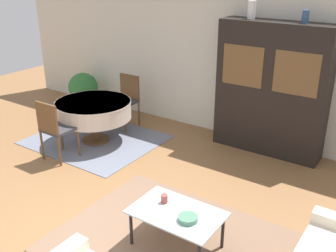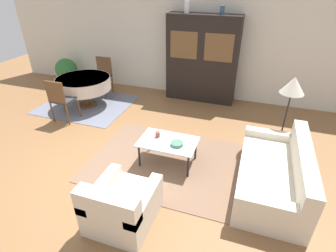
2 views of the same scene
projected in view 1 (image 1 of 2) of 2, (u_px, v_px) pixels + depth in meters
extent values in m
plane|color=brown|center=(85.00, 237.00, 4.52)|extent=(14.00, 14.00, 0.00)
cube|color=beige|center=(231.00, 61.00, 6.77)|extent=(10.00, 0.06, 2.70)
cube|color=brown|center=(177.00, 246.00, 4.37)|extent=(2.71, 2.01, 0.01)
cube|color=slate|center=(96.00, 140.00, 6.99)|extent=(2.15, 1.83, 0.01)
cylinder|color=black|center=(131.00, 228.00, 4.32)|extent=(0.04, 0.04, 0.42)
cylinder|color=black|center=(158.00, 206.00, 4.71)|extent=(0.04, 0.04, 0.42)
cylinder|color=black|center=(223.00, 232.00, 4.26)|extent=(0.04, 0.04, 0.42)
cube|color=silver|center=(177.00, 213.00, 4.21)|extent=(0.98, 0.63, 0.02)
cube|color=black|center=(271.00, 89.00, 6.23)|extent=(1.75, 0.45, 2.12)
cube|color=brown|center=(243.00, 66.00, 6.13)|extent=(0.67, 0.01, 0.64)
cube|color=brown|center=(296.00, 74.00, 5.69)|extent=(0.67, 0.01, 0.64)
cylinder|color=brown|center=(96.00, 139.00, 6.95)|extent=(0.48, 0.48, 0.03)
cylinder|color=brown|center=(95.00, 129.00, 6.88)|extent=(0.14, 0.14, 0.43)
cylinder|color=beige|center=(94.00, 110.00, 6.74)|extent=(1.28, 1.28, 0.30)
cylinder|color=beige|center=(93.00, 102.00, 6.68)|extent=(1.29, 1.29, 0.03)
cylinder|color=brown|center=(62.00, 136.00, 6.53)|extent=(0.04, 0.04, 0.47)
cylinder|color=brown|center=(79.00, 142.00, 6.32)|extent=(0.04, 0.04, 0.47)
cylinder|color=brown|center=(42.00, 145.00, 6.22)|extent=(0.04, 0.04, 0.47)
cylinder|color=brown|center=(59.00, 151.00, 6.01)|extent=(0.04, 0.04, 0.47)
cube|color=#333338|center=(59.00, 129.00, 6.17)|extent=(0.44, 0.44, 0.04)
cube|color=brown|center=(47.00, 118.00, 5.92)|extent=(0.44, 0.04, 0.46)
cylinder|color=brown|center=(125.00, 120.00, 7.20)|extent=(0.04, 0.04, 0.47)
cylinder|color=brown|center=(109.00, 116.00, 7.41)|extent=(0.04, 0.04, 0.47)
cylinder|color=brown|center=(139.00, 114.00, 7.51)|extent=(0.04, 0.04, 0.47)
cylinder|color=brown|center=(123.00, 110.00, 7.72)|extent=(0.04, 0.04, 0.47)
cube|color=#333338|center=(123.00, 102.00, 7.36)|extent=(0.44, 0.44, 0.04)
cube|color=brown|center=(130.00, 87.00, 7.42)|extent=(0.44, 0.04, 0.46)
cylinder|color=#9E4238|center=(164.00, 199.00, 4.36)|extent=(0.08, 0.08, 0.10)
cylinder|color=#4C7A60|center=(188.00, 219.00, 4.05)|extent=(0.21, 0.21, 0.05)
cylinder|color=white|center=(252.00, 10.00, 6.00)|extent=(0.12, 0.12, 0.28)
cylinder|color=#33517A|center=(306.00, 17.00, 5.59)|extent=(0.10, 0.10, 0.18)
cylinder|color=beige|center=(85.00, 104.00, 8.49)|extent=(0.26, 0.26, 0.20)
sphere|color=#2D6B33|center=(83.00, 88.00, 8.35)|extent=(0.63, 0.63, 0.63)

